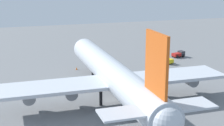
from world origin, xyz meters
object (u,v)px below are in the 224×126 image
safety_cone_nose (77,68)px  cargo_airplane (112,74)px  catering_truck (179,54)px  maintenance_van (166,60)px  baggage_tug (108,64)px

safety_cone_nose → cargo_airplane: bearing=-174.7°
catering_truck → maintenance_van: (-6.22, 8.13, 0.03)m
maintenance_van → safety_cone_nose: bearing=87.9°
safety_cone_nose → catering_truck: bearing=-82.3°
baggage_tug → maintenance_van: (-1.22, -19.50, 0.05)m
cargo_airplane → safety_cone_nose: 28.57m
catering_truck → safety_cone_nose: bearing=97.7°
baggage_tug → safety_cone_nose: 10.17m
cargo_airplane → safety_cone_nose: (27.85, 2.58, -5.81)m
baggage_tug → safety_cone_nose: (-0.11, 10.15, -0.66)m
cargo_airplane → baggage_tug: (27.96, -7.56, -5.15)m
baggage_tug → safety_cone_nose: bearing=90.6°
maintenance_van → safety_cone_nose: 29.67m
baggage_tug → safety_cone_nose: size_ratio=5.61×
cargo_airplane → safety_cone_nose: size_ratio=73.51×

